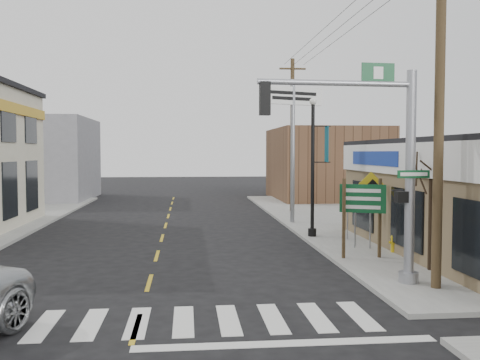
{
  "coord_description": "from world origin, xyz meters",
  "views": [
    {
      "loc": [
        1.09,
        -11.31,
        3.74
      ],
      "look_at": [
        2.88,
        6.62,
        2.8
      ],
      "focal_mm": 40.0,
      "sensor_mm": 36.0,
      "label": 1
    }
  ],
  "objects": [
    {
      "name": "lamp_post",
      "position": [
        6.51,
        11.09,
        3.56
      ],
      "size": [
        0.77,
        0.6,
        5.92
      ],
      "rotation": [
        0.0,
        0.0,
        0.38
      ],
      "color": "black",
      "rests_on": "sidewalk_right"
    },
    {
      "name": "utility_pole_far",
      "position": [
        7.5,
        20.86,
        4.88
      ],
      "size": [
        1.61,
        0.24,
        9.26
      ],
      "rotation": [
        0.0,
        0.0,
        0.0
      ],
      "color": "#3A2C1C",
      "rests_on": "sidewalk_right"
    },
    {
      "name": "utility_pole_near",
      "position": [
        7.69,
        2.17,
        5.23
      ],
      "size": [
        1.73,
        0.26,
        9.94
      ],
      "rotation": [
        0.0,
        0.0,
        0.04
      ],
      "color": "#4C3925",
      "rests_on": "sidewalk_right"
    },
    {
      "name": "bldg_distant_right",
      "position": [
        12.0,
        30.0,
        2.8
      ],
      "size": [
        8.0,
        10.0,
        5.6
      ],
      "primitive_type": "cube",
      "color": "brown",
      "rests_on": "ground"
    },
    {
      "name": "traffic_signal_pole",
      "position": [
        6.49,
        2.8,
        3.71
      ],
      "size": [
        4.74,
        0.38,
        6.01
      ],
      "rotation": [
        0.0,
        0.0,
        0.06
      ],
      "color": "#92939B",
      "rests_on": "sidewalk_right"
    },
    {
      "name": "sidewalk_right",
      "position": [
        9.0,
        13.0,
        0.07
      ],
      "size": [
        6.0,
        38.0,
        0.13
      ],
      "primitive_type": "cube",
      "color": "gray",
      "rests_on": "ground"
    },
    {
      "name": "ground",
      "position": [
        0.0,
        0.0,
        0.0
      ],
      "size": [
        140.0,
        140.0,
        0.0
      ],
      "primitive_type": "plane",
      "color": "black",
      "rests_on": "ground"
    },
    {
      "name": "center_line",
      "position": [
        0.0,
        8.0,
        0.01
      ],
      "size": [
        0.12,
        56.0,
        0.01
      ],
      "primitive_type": "cube",
      "color": "gold",
      "rests_on": "ground"
    },
    {
      "name": "bldg_distant_left",
      "position": [
        -11.0,
        32.0,
        3.2
      ],
      "size": [
        9.0,
        10.0,
        6.4
      ],
      "primitive_type": "cube",
      "color": "gray",
      "rests_on": "ground"
    },
    {
      "name": "shrub_back",
      "position": [
        9.26,
        7.63,
        0.52
      ],
      "size": [
        1.04,
        1.04,
        0.78
      ],
      "primitive_type": "ellipsoid",
      "color": "black",
      "rests_on": "sidewalk_right"
    },
    {
      "name": "guide_sign",
      "position": [
        7.03,
        6.27,
        1.89
      ],
      "size": [
        1.55,
        0.13,
        2.72
      ],
      "rotation": [
        0.0,
        0.0,
        -0.41
      ],
      "color": "#4B3A23",
      "rests_on": "sidewalk_right"
    },
    {
      "name": "fire_hydrant",
      "position": [
        8.5,
        7.17,
        0.48
      ],
      "size": [
        0.2,
        0.2,
        0.64
      ],
      "rotation": [
        0.0,
        0.0,
        -0.08
      ],
      "color": "#BF9F10",
      "rests_on": "sidewalk_right"
    },
    {
      "name": "crosswalk",
      "position": [
        0.0,
        0.4,
        0.01
      ],
      "size": [
        11.0,
        2.2,
        0.01
      ],
      "primitive_type": "cube",
      "color": "silver",
      "rests_on": "ground"
    },
    {
      "name": "dance_center_sign",
      "position": [
        6.5,
        15.69,
        5.55
      ],
      "size": [
        3.41,
        0.21,
        7.25
      ],
      "rotation": [
        0.0,
        0.0,
        0.35
      ],
      "color": "gray",
      "rests_on": "sidewalk_right"
    },
    {
      "name": "bare_tree",
      "position": [
        8.53,
        4.26,
        3.53
      ],
      "size": [
        2.16,
        2.16,
        4.32
      ],
      "rotation": [
        0.0,
        0.0,
        -0.0
      ],
      "color": "black",
      "rests_on": "sidewalk_right"
    },
    {
      "name": "ped_crossing_sign",
      "position": [
        7.92,
        7.96,
        2.1
      ],
      "size": [
        1.12,
        0.08,
        2.89
      ],
      "rotation": [
        0.0,
        0.0,
        -0.13
      ],
      "color": "gray",
      "rests_on": "sidewalk_right"
    }
  ]
}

